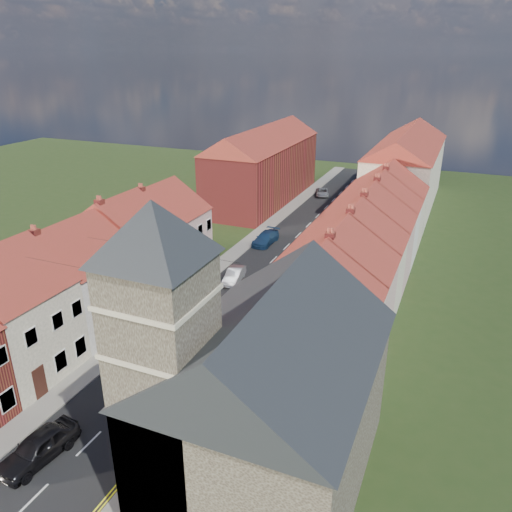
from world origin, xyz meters
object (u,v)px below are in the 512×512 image
(church, at_px, (256,382))
(pedestrian_right, at_px, (204,410))
(car_near, at_px, (39,447))
(pedestrian_left, at_px, (131,319))
(car_mid, at_px, (234,275))
(car_distant, at_px, (322,192))
(lamppost, at_px, (190,257))
(car_far, at_px, (266,238))

(church, relative_size, pedestrian_right, 8.13)
(church, xyz_separation_m, car_near, (-10.98, -3.16, -5.12))
(car_near, distance_m, pedestrian_left, 13.06)
(car_mid, bearing_deg, car_distant, 82.73)
(church, bearing_deg, car_mid, 117.91)
(lamppost, bearing_deg, pedestrian_left, -99.00)
(lamppost, distance_m, car_distant, 35.60)
(car_mid, height_order, pedestrian_right, pedestrian_right)
(pedestrian_left, bearing_deg, church, -31.74)
(car_far, bearing_deg, car_near, -86.42)
(car_distant, distance_m, pedestrian_right, 50.17)
(pedestrian_left, bearing_deg, car_distant, 87.93)
(car_mid, relative_size, pedestrian_left, 2.18)
(lamppost, bearing_deg, car_distant, 87.25)
(car_near, distance_m, pedestrian_right, 8.76)
(lamppost, relative_size, car_near, 1.35)
(lamppost, height_order, car_distant, lamppost)
(car_far, xyz_separation_m, pedestrian_right, (7.56, -28.21, 0.40))
(car_mid, distance_m, car_far, 10.22)
(car_mid, xyz_separation_m, pedestrian_left, (-3.45, -11.03, 0.36))
(car_far, relative_size, pedestrian_right, 2.41)
(church, relative_size, pedestrian_left, 8.83)
(car_near, bearing_deg, lamppost, 102.99)
(car_near, bearing_deg, church, 22.71)
(lamppost, distance_m, car_mid, 5.34)
(car_near, relative_size, car_distant, 1.16)
(church, bearing_deg, pedestrian_right, 149.97)
(pedestrian_right, bearing_deg, car_near, 44.63)
(car_near, height_order, car_distant, car_near)
(church, xyz_separation_m, car_distant, (-11.47, 52.11, -5.34))
(church, height_order, lamppost, church)
(car_distant, height_order, pedestrian_left, pedestrian_left)
(car_mid, relative_size, car_far, 0.83)
(car_far, distance_m, pedestrian_right, 29.21)
(car_near, xyz_separation_m, car_far, (-0.85, 33.83, -0.10))
(church, distance_m, car_mid, 23.79)
(car_mid, relative_size, car_distant, 0.98)
(church, relative_size, lamppost, 2.53)
(car_mid, bearing_deg, pedestrian_right, -78.28)
(lamppost, height_order, car_far, lamppost)
(car_near, height_order, pedestrian_left, pedestrian_left)
(pedestrian_left, bearing_deg, car_near, -73.45)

